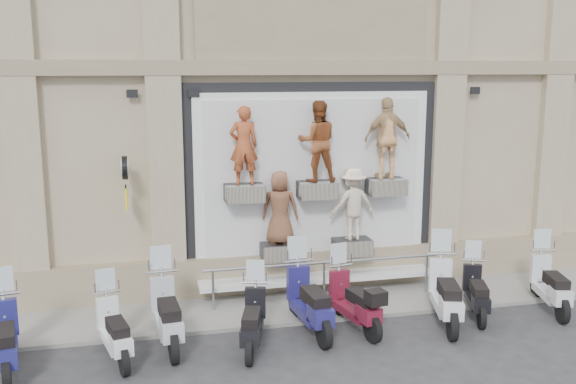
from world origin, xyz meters
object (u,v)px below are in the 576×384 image
object	(u,v)px
scooter_b	(114,319)
scooter_e	(309,289)
scooter_a	(4,326)
scooter_d	(253,310)
scooter_g	(446,281)
clock_sign_bracket	(125,175)
guard_rail	(324,283)
scooter_c	(167,301)
scooter_h	(477,282)
scooter_f	(354,290)
scooter_i	(551,274)

from	to	relation	value
scooter_b	scooter_e	bearing A→B (deg)	-7.45
scooter_a	scooter_b	xyz separation A→B (m)	(1.69, 0.07, -0.08)
scooter_b	scooter_d	size ratio (longest dim) A/B	1.00
scooter_a	scooter_g	xyz separation A→B (m)	(7.81, 0.21, 0.06)
clock_sign_bracket	scooter_a	distance (m)	3.56
clock_sign_bracket	guard_rail	bearing A→B (deg)	-6.84
scooter_c	scooter_d	distance (m)	1.52
scooter_a	scooter_e	size ratio (longest dim) A/B	0.95
scooter_c	scooter_h	distance (m)	6.01
scooter_b	scooter_g	world-z (taller)	scooter_g
scooter_d	scooter_f	world-z (taller)	scooter_f
scooter_c	scooter_f	xyz separation A→B (m)	(3.45, -0.04, -0.07)
scooter_h	scooter_a	bearing A→B (deg)	-158.04
scooter_c	scooter_e	world-z (taller)	scooter_e
scooter_a	scooter_d	bearing A→B (deg)	-10.30
scooter_a	guard_rail	bearing A→B (deg)	6.82
scooter_e	scooter_i	distance (m)	5.04
scooter_c	scooter_h	size ratio (longest dim) A/B	1.18
scooter_b	scooter_i	bearing A→B (deg)	-11.40
scooter_e	scooter_g	size ratio (longest dim) A/B	0.98
scooter_b	scooter_a	bearing A→B (deg)	168.75
guard_rail	scooter_h	size ratio (longest dim) A/B	2.94
scooter_a	scooter_c	size ratio (longest dim) A/B	0.96
scooter_a	scooter_i	bearing A→B (deg)	-7.61
clock_sign_bracket	scooter_h	distance (m)	7.20
clock_sign_bracket	scooter_b	size ratio (longest dim) A/B	0.58
scooter_g	clock_sign_bracket	bearing A→B (deg)	177.67
clock_sign_bracket	scooter_e	xyz separation A→B (m)	(3.23, -1.77, -1.96)
scooter_f	scooter_g	xyz separation A→B (m)	(1.78, -0.18, 0.09)
scooter_b	scooter_g	bearing A→B (deg)	-12.20
clock_sign_bracket	scooter_c	distance (m)	2.73
clock_sign_bracket	scooter_i	xyz separation A→B (m)	(8.27, -1.83, -2.03)
scooter_c	scooter_g	world-z (taller)	scooter_g
scooter_b	scooter_d	bearing A→B (deg)	-16.11
scooter_b	scooter_i	world-z (taller)	scooter_i
scooter_b	scooter_e	xyz separation A→B (m)	(3.48, 0.37, 0.12)
scooter_d	guard_rail	bearing A→B (deg)	59.80
scooter_e	scooter_g	bearing A→B (deg)	-10.16
scooter_g	scooter_i	bearing A→B (deg)	20.60
scooter_d	scooter_e	distance (m)	1.25
scooter_h	guard_rail	bearing A→B (deg)	173.56
scooter_d	scooter_h	xyz separation A→B (m)	(4.56, 0.46, -0.02)
scooter_g	scooter_a	bearing A→B (deg)	-162.01
scooter_c	scooter_e	distance (m)	2.59
clock_sign_bracket	scooter_a	world-z (taller)	clock_sign_bracket
clock_sign_bracket	scooter_d	world-z (taller)	clock_sign_bracket
scooter_a	scooter_i	distance (m)	10.22
scooter_b	scooter_c	bearing A→B (deg)	8.66
scooter_c	scooter_i	distance (m)	7.63
scooter_d	scooter_f	distance (m)	2.04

